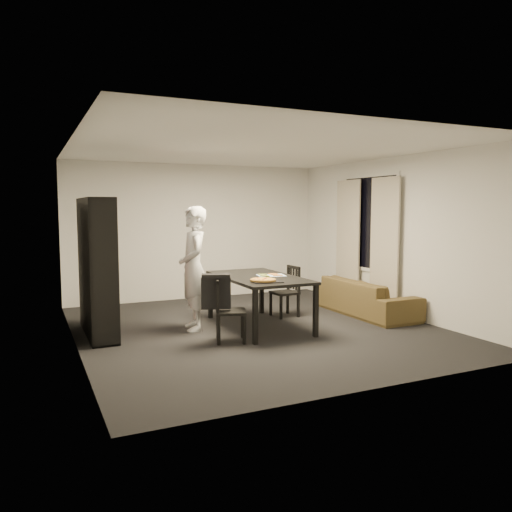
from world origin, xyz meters
name	(u,v)px	position (x,y,z in m)	size (l,w,h in m)	color
room	(256,240)	(0.00, 0.00, 1.30)	(5.01, 5.51, 2.61)	black
window_pane	(369,223)	(2.48, 0.60, 1.50)	(0.02, 1.40, 1.60)	black
window_frame	(369,223)	(2.48, 0.60, 1.50)	(0.03, 1.52, 1.72)	white
curtain_left	(384,245)	(2.40, 0.08, 1.15)	(0.03, 0.70, 2.25)	#BBB39F
curtain_right	(348,241)	(2.40, 1.12, 1.15)	(0.03, 0.70, 2.25)	#BBB39F
bookshelf	(97,267)	(-2.16, 0.60, 0.95)	(0.35, 1.50, 1.90)	black
dining_table	(259,281)	(0.07, 0.06, 0.69)	(1.01, 1.82, 0.76)	black
chair_left	(225,306)	(-0.69, -0.50, 0.48)	(0.49, 0.49, 0.84)	black
chair_right	(289,288)	(0.83, 0.53, 0.47)	(0.40, 0.40, 0.82)	black
draped_jacket	(216,290)	(-0.80, -0.46, 0.69)	(0.40, 0.28, 0.46)	black
person	(194,269)	(-0.86, 0.29, 0.89)	(0.65, 0.43, 1.79)	silver
baking_tray	(267,281)	(-0.07, -0.49, 0.77)	(0.40, 0.32, 0.01)	black
pepperoni_pizza	(263,280)	(-0.12, -0.48, 0.79)	(0.35, 0.35, 0.03)	olive
kitchen_towel	(271,275)	(0.26, 0.02, 0.76)	(0.40, 0.30, 0.01)	white
pizza_slices	(269,275)	(0.23, 0.02, 0.77)	(0.37, 0.31, 0.01)	gold
sofa	(366,297)	(2.07, 0.12, 0.29)	(1.99, 0.78, 0.58)	#45361B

